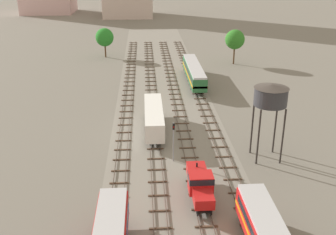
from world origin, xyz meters
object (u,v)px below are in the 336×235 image
object	(u,v)px
water_tower	(271,96)
signal_post_nearest	(174,137)
shunter_loco_centre_left_mid	(200,183)
diesel_railcar_centre_far	(194,72)
freight_boxcar_left_midfar	(154,117)

from	to	relation	value
water_tower	signal_post_nearest	xyz separation A→B (m)	(-12.59, -0.23, -5.44)
shunter_loco_centre_left_mid	water_tower	xyz separation A→B (m)	(10.25, 9.25, 6.99)
diesel_railcar_centre_far	freight_boxcar_left_midfar	bearing A→B (deg)	-110.54
shunter_loco_centre_left_mid	water_tower	size ratio (longest dim) A/B	0.80
water_tower	signal_post_nearest	bearing A→B (deg)	-178.93
freight_boxcar_left_midfar	signal_post_nearest	distance (m)	10.47
freight_boxcar_left_midfar	water_tower	world-z (taller)	water_tower
shunter_loco_centre_left_mid	freight_boxcar_left_midfar	xyz separation A→B (m)	(-4.67, 19.16, 0.44)
shunter_loco_centre_left_mid	freight_boxcar_left_midfar	distance (m)	19.72
shunter_loco_centre_left_mid	freight_boxcar_left_midfar	bearing A→B (deg)	103.70
freight_boxcar_left_midfar	shunter_loco_centre_left_mid	bearing A→B (deg)	-76.30
freight_boxcar_left_midfar	diesel_railcar_centre_far	size ratio (longest dim) A/B	0.68
water_tower	signal_post_nearest	distance (m)	13.72
water_tower	diesel_railcar_centre_far	bearing A→B (deg)	99.09
diesel_railcar_centre_far	water_tower	xyz separation A→B (m)	(5.58, -34.85, 6.41)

